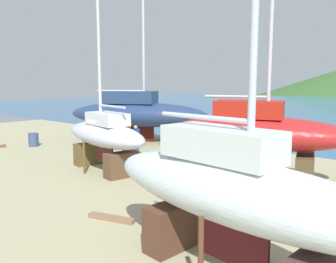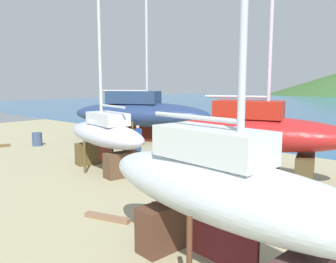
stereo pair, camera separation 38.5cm
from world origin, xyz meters
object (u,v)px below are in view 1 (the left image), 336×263
Objects in this scene: sailboat_far_slipway at (233,192)px; barrel_tar_black at (33,140)px; sailboat_large_starboard at (137,113)px; barrel_rust_near at (169,153)px; sailboat_small_center at (257,133)px; sailboat_mid_port at (105,136)px; worker at (136,138)px.

barrel_tar_black is (-18.37, 5.01, -1.49)m from sailboat_far_slipway.
sailboat_large_starboard is 6.97m from barrel_rust_near.
sailboat_large_starboard reaches higher than sailboat_small_center.
sailboat_far_slipway is (9.61, -4.12, 0.24)m from sailboat_mid_port.
sailboat_small_center is 17.32× the size of barrel_rust_near.
sailboat_large_starboard reaches higher than worker.
sailboat_large_starboard reaches higher than barrel_tar_black.
sailboat_mid_port is 10.53× the size of barrel_tar_black.
sailboat_mid_port is 7.16m from sailboat_small_center.
sailboat_large_starboard is at bearing 147.84° from sailboat_far_slipway.
barrel_tar_black is at bearing -163.98° from barrel_rust_near.
barrel_tar_black is at bearing 169.63° from sailboat_far_slipway.
sailboat_large_starboard is 4.12m from worker.
sailboat_far_slipway is 8.11m from sailboat_small_center.
sailboat_small_center is 8.68m from worker.
barrel_rust_near is at bearing -3.55° from worker.
barrel_rust_near is at bearing 16.02° from barrel_tar_black.
sailboat_mid_port is 10.46m from sailboat_far_slipway.
sailboat_mid_port is 4.77m from worker.
worker is at bearing 26.41° from barrel_tar_black.
worker reaches higher than barrel_rust_near.
sailboat_far_slipway is at bearing -15.25° from barrel_tar_black.
sailboat_large_starboard is (-14.62, 11.03, 0.11)m from sailboat_far_slipway.
worker is at bearing 171.47° from barrel_rust_near.
sailboat_small_center reaches higher than barrel_rust_near.
sailboat_mid_port reaches higher than barrel_tar_black.
sailboat_small_center is at bearing 9.07° from barrel_tar_black.
sailboat_mid_port is at bearing -171.57° from sailboat_small_center.
sailboat_mid_port is 8.90m from barrel_tar_black.
sailboat_small_center is at bearing -0.66° from worker.
sailboat_far_slipway is 14.46m from worker.
sailboat_mid_port reaches higher than barrel_rust_near.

